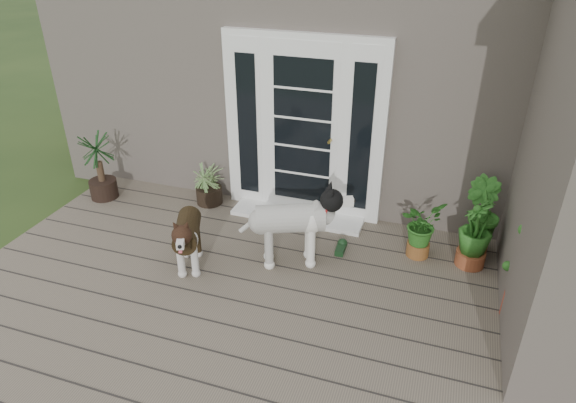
% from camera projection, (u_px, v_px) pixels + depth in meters
% --- Properties ---
extents(deck, '(6.20, 4.60, 0.12)m').
position_uv_depth(deck, '(250.00, 335.00, 4.53)').
color(deck, '#6B5B4C').
rests_on(deck, ground).
extents(house_main, '(7.40, 4.00, 3.10)m').
position_uv_depth(house_main, '(359.00, 59.00, 7.33)').
color(house_main, '#665E54').
rests_on(house_main, ground).
extents(door_unit, '(1.90, 0.14, 2.15)m').
position_uv_depth(door_unit, '(303.00, 129.00, 5.86)').
color(door_unit, white).
rests_on(door_unit, deck).
extents(door_step, '(1.60, 0.40, 0.05)m').
position_uv_depth(door_step, '(297.00, 216.00, 6.20)').
color(door_step, white).
rests_on(door_step, deck).
extents(brindle_dog, '(0.60, 0.84, 0.64)m').
position_uv_depth(brindle_dog, '(188.00, 240.00, 5.19)').
color(brindle_dog, '#322412').
rests_on(brindle_dog, deck).
extents(white_dog, '(1.02, 0.74, 0.78)m').
position_uv_depth(white_dog, '(290.00, 231.00, 5.21)').
color(white_dog, white).
rests_on(white_dog, deck).
extents(spider_plant, '(0.70, 0.70, 0.58)m').
position_uv_depth(spider_plant, '(208.00, 182.00, 6.40)').
color(spider_plant, '#90A465').
rests_on(spider_plant, deck).
extents(yucca, '(0.68, 0.68, 0.95)m').
position_uv_depth(yucca, '(99.00, 164.00, 6.45)').
color(yucca, black).
rests_on(yucca, deck).
extents(herb_a, '(0.60, 0.60, 0.56)m').
position_uv_depth(herb_a, '(420.00, 233.00, 5.38)').
color(herb_a, '#23631C').
rests_on(herb_a, deck).
extents(herb_b, '(0.62, 0.62, 0.66)m').
position_uv_depth(herb_b, '(478.00, 227.00, 5.40)').
color(herb_b, '#255819').
rests_on(herb_b, deck).
extents(herb_c, '(0.42, 0.42, 0.62)m').
position_uv_depth(herb_c, '(474.00, 239.00, 5.22)').
color(herb_c, '#1E5016').
rests_on(herb_c, deck).
extents(sapling, '(0.67, 0.67, 1.78)m').
position_uv_depth(sapling, '(542.00, 235.00, 4.23)').
color(sapling, '#1D5217').
rests_on(sapling, deck).
extents(clog_left, '(0.21, 0.34, 0.09)m').
position_uv_depth(clog_left, '(311.00, 222.00, 6.03)').
color(clog_left, '#17391C').
rests_on(clog_left, deck).
extents(clog_right, '(0.14, 0.28, 0.08)m').
position_uv_depth(clog_right, '(341.00, 248.00, 5.56)').
color(clog_right, black).
rests_on(clog_right, deck).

